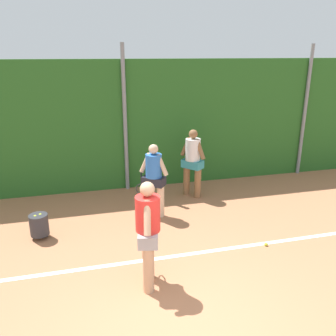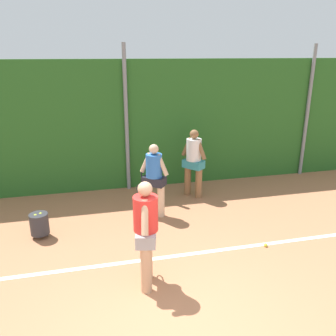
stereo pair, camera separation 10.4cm
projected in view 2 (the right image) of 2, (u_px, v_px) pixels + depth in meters
The scene contains 10 objects.
ground_plane at pixel (157, 268), 5.90m from camera, with size 27.63×27.63×0.00m, color #B2704C.
hedge_fence_backdrop at pixel (126, 126), 9.00m from camera, with size 17.96×0.25×3.33m, color #286023.
fence_post_center at pixel (126, 120), 8.78m from camera, with size 0.10×0.10×3.71m, color gray.
fence_post_right at pixel (307, 112), 9.91m from camera, with size 0.10×0.10×3.71m, color gray.
court_baseline_paint at pixel (154, 259), 6.15m from camera, with size 13.12×0.10×0.01m, color white.
player_foreground_near at pixel (146, 229), 5.20m from camera, with size 0.40×0.80×1.72m.
player_midcourt at pixel (154, 176), 7.55m from camera, with size 0.66×0.51×1.64m.
player_backcourt_far at pixel (194, 160), 8.57m from camera, with size 0.54×0.59×1.72m.
ball_hopper at pixel (39, 224), 6.80m from camera, with size 0.36×0.36×0.51m.
tennis_ball_2 at pixel (266, 245), 6.54m from camera, with size 0.07×0.07×0.07m, color #CCDB33.
Camera 2 is at (-0.98, -3.34, 3.48)m, focal length 37.13 mm.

